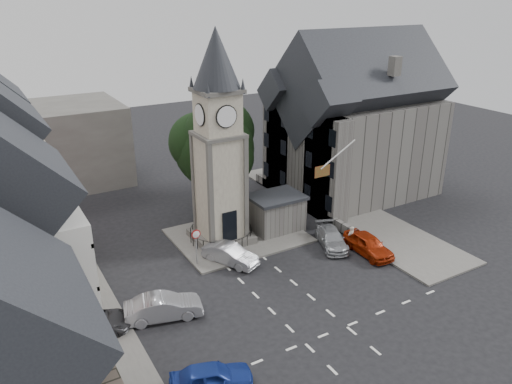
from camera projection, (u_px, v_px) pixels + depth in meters
ground at (275, 289)px, 33.14m from camera, size 120.00×120.00×0.00m
pavement_west at (61, 297)px, 32.10m from camera, size 6.00×30.00×0.14m
pavement_east at (340, 209)px, 45.13m from camera, size 6.00×26.00×0.14m
central_island at (238, 235)px, 40.23m from camera, size 10.00×8.00×0.16m
road_markings at (326, 334)px, 28.73m from camera, size 20.00×8.00×0.01m
clock_tower at (219, 142)px, 36.52m from camera, size 4.86×4.86×16.25m
stone_shelter at (276, 213)px, 40.82m from camera, size 4.30×3.30×3.08m
town_tree at (214, 137)px, 41.89m from camera, size 7.20×7.20×10.80m
warning_sign_post at (196, 240)px, 35.25m from camera, size 0.70×0.19×2.85m
terrace_tudor at (0, 268)px, 23.60m from camera, size 8.10×7.60×12.00m
backdrop_west at (18, 150)px, 48.50m from camera, size 20.00×10.00×8.00m
east_building at (354, 130)px, 46.89m from camera, size 14.40×11.40×12.60m
east_boundary_wall at (302, 204)px, 45.28m from camera, size 0.40×16.00×0.90m
flagpole at (338, 154)px, 37.47m from camera, size 3.68×0.10×2.74m
car_west_blue at (211, 377)px, 24.57m from camera, size 4.44×2.77×1.41m
car_west_silver at (163, 307)px, 29.92m from camera, size 4.90×2.68×1.53m
car_west_grey at (92, 322)px, 28.84m from camera, size 4.94×3.84×1.25m
car_island_silver at (230, 255)px, 36.02m from camera, size 3.27×4.47×1.40m
car_island_east at (331, 238)px, 38.53m from camera, size 3.33×4.79×1.29m
car_east_red at (368, 244)px, 37.34m from camera, size 1.97×4.55×1.53m
pedestrian at (351, 237)px, 38.20m from camera, size 0.71×0.52×1.77m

